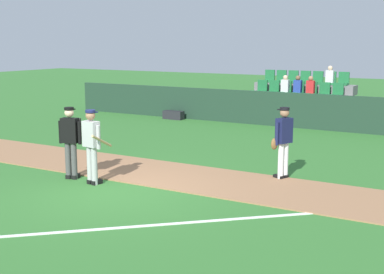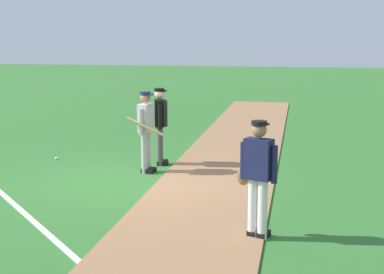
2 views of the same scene
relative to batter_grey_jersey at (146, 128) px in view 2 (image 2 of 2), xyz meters
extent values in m
plane|color=#33702D|center=(0.83, -0.21, -0.97)|extent=(80.00, 80.00, 0.00)
cube|color=#9E704C|center=(0.83, 1.61, -0.95)|extent=(28.00, 2.34, 0.03)
cube|color=white|center=(3.83, -0.71, -0.96)|extent=(8.91, 8.19, 0.01)
cylinder|color=#B2B2B2|center=(-0.09, 0.01, -0.52)|extent=(0.14, 0.14, 0.90)
cylinder|color=#B2B2B2|center=(0.07, -0.02, -0.52)|extent=(0.14, 0.14, 0.90)
cube|color=black|center=(-0.08, 0.07, -0.92)|extent=(0.16, 0.28, 0.10)
cube|color=black|center=(0.08, 0.04, -0.92)|extent=(0.16, 0.28, 0.10)
cube|color=#B2B2B2|center=(-0.01, 0.00, 0.23)|extent=(0.43, 0.28, 0.60)
cylinder|color=#B2B2B2|center=(-0.25, 0.04, 0.18)|extent=(0.09, 0.09, 0.55)
cylinder|color=#B2B2B2|center=(0.24, -0.05, 0.18)|extent=(0.09, 0.09, 0.55)
sphere|color=#9E7051|center=(-0.01, 0.00, 0.66)|extent=(0.22, 0.22, 0.22)
cylinder|color=#191E4C|center=(-0.01, 0.00, 0.76)|extent=(0.23, 0.23, 0.06)
cube|color=#191E4C|center=(0.01, 0.09, 0.73)|extent=(0.20, 0.15, 0.02)
cylinder|color=tan|center=(0.26, 0.05, 0.08)|extent=(0.17, 0.80, 0.41)
cylinder|color=#4C4C4C|center=(-0.85, 0.10, -0.52)|extent=(0.14, 0.14, 0.90)
cylinder|color=#4C4C4C|center=(-0.70, 0.14, -0.52)|extent=(0.14, 0.14, 0.90)
cube|color=black|center=(-0.87, 0.15, -0.92)|extent=(0.18, 0.28, 0.10)
cube|color=black|center=(-0.71, 0.20, -0.92)|extent=(0.18, 0.28, 0.10)
cube|color=black|center=(-0.77, 0.12, 0.23)|extent=(0.44, 0.32, 0.60)
cylinder|color=black|center=(-1.01, 0.05, 0.18)|extent=(0.09, 0.09, 0.55)
cylinder|color=black|center=(-0.53, 0.18, 0.18)|extent=(0.09, 0.09, 0.55)
sphere|color=beige|center=(-0.77, 0.12, 0.66)|extent=(0.22, 0.22, 0.22)
cylinder|color=black|center=(-0.77, 0.12, 0.76)|extent=(0.23, 0.23, 0.06)
cube|color=black|center=(-0.80, 0.21, 0.73)|extent=(0.21, 0.16, 0.02)
cube|color=black|center=(-0.81, 0.24, 0.23)|extent=(0.45, 0.19, 0.56)
cylinder|color=white|center=(3.67, 2.60, -0.52)|extent=(0.14, 0.14, 0.90)
cylinder|color=white|center=(3.73, 2.75, -0.52)|extent=(0.14, 0.14, 0.90)
cube|color=black|center=(3.61, 2.62, -0.92)|extent=(0.29, 0.21, 0.10)
cube|color=black|center=(3.67, 2.77, -0.92)|extent=(0.29, 0.21, 0.10)
cube|color=#191E47|center=(3.70, 2.67, 0.23)|extent=(0.35, 0.45, 0.60)
cylinder|color=#191E47|center=(3.61, 2.44, 0.18)|extent=(0.09, 0.09, 0.55)
cylinder|color=#191E47|center=(3.79, 2.90, 0.18)|extent=(0.09, 0.09, 0.55)
sphere|color=#9E7051|center=(3.70, 2.67, 0.66)|extent=(0.22, 0.22, 0.22)
cylinder|color=black|center=(3.70, 2.67, 0.76)|extent=(0.23, 0.23, 0.06)
cube|color=black|center=(3.61, 2.71, 0.73)|extent=(0.18, 0.21, 0.02)
ellipsoid|color=brown|center=(3.55, 2.44, -0.07)|extent=(0.19, 0.23, 0.28)
sphere|color=white|center=(-0.84, -2.44, -0.93)|extent=(0.07, 0.07, 0.07)
camera|label=1|loc=(7.99, -9.20, 2.34)|focal=49.18mm
camera|label=2|loc=(12.04, 3.23, 2.06)|focal=54.99mm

